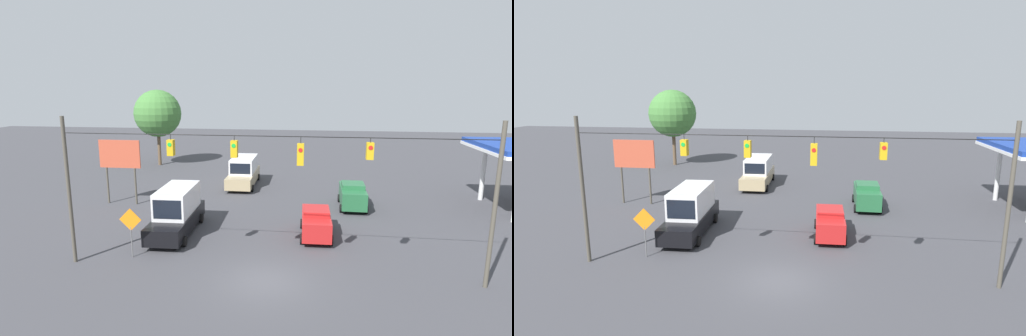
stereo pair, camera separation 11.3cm
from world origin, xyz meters
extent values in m
plane|color=#3D3D42|center=(0.00, 0.00, 0.00)|extent=(140.00, 140.00, 0.00)
cylinder|color=#4C473D|center=(-10.50, -0.85, 3.96)|extent=(0.20, 0.20, 7.92)
cylinder|color=#4C473D|center=(10.50, -0.85, 3.96)|extent=(0.20, 0.20, 7.92)
cylinder|color=black|center=(0.00, -0.85, 7.07)|extent=(21.00, 0.04, 0.04)
cube|color=gold|center=(-4.80, -0.85, 6.46)|extent=(0.32, 0.36, 0.79)
cylinder|color=black|center=(-4.80, -0.85, 6.96)|extent=(0.03, 0.03, 0.22)
cylinder|color=red|center=(-4.80, -0.66, 6.63)|extent=(0.20, 0.02, 0.20)
cube|color=gold|center=(-1.60, -0.85, 6.22)|extent=(0.32, 0.36, 1.04)
cylinder|color=black|center=(-1.60, -0.85, 6.90)|extent=(0.03, 0.03, 0.33)
cylinder|color=red|center=(-1.60, -0.66, 6.45)|extent=(0.20, 0.02, 0.20)
cube|color=gold|center=(1.60, -0.85, 6.42)|extent=(0.32, 0.36, 0.82)
cylinder|color=black|center=(1.60, -0.85, 6.95)|extent=(0.03, 0.03, 0.24)
cylinder|color=green|center=(1.60, -0.66, 6.60)|extent=(0.20, 0.02, 0.20)
cube|color=gold|center=(4.80, -0.85, 6.42)|extent=(0.32, 0.36, 0.79)
cylinder|color=black|center=(4.80, -0.85, 6.94)|extent=(0.03, 0.03, 0.26)
cylinder|color=green|center=(4.80, -0.66, 6.59)|extent=(0.20, 0.02, 0.20)
cube|color=tan|center=(4.25, -19.10, 0.82)|extent=(2.39, 7.05, 1.00)
cube|color=silver|center=(4.26, -19.45, 2.01)|extent=(2.19, 4.52, 1.39)
cube|color=black|center=(4.24, -17.19, 2.01)|extent=(1.88, 0.03, 0.97)
cylinder|color=black|center=(5.41, -16.81, 0.32)|extent=(0.22, 0.64, 0.64)
cylinder|color=black|center=(3.06, -16.82, 0.32)|extent=(0.22, 0.64, 0.64)
cylinder|color=black|center=(5.44, -21.38, 0.32)|extent=(0.22, 0.64, 0.64)
cylinder|color=black|center=(3.10, -21.40, 0.32)|extent=(0.22, 0.64, 0.64)
cube|color=black|center=(6.42, -5.79, 0.82)|extent=(2.40, 6.69, 1.00)
cube|color=silver|center=(6.43, -6.12, 2.15)|extent=(2.15, 4.30, 1.66)
cube|color=black|center=(6.36, -3.99, 2.15)|extent=(1.74, 0.08, 1.16)
cylinder|color=black|center=(7.43, -3.60, 0.32)|extent=(0.24, 0.65, 0.64)
cylinder|color=black|center=(5.25, -3.68, 0.32)|extent=(0.24, 0.65, 0.64)
cylinder|color=black|center=(7.58, -7.90, 0.32)|extent=(0.24, 0.65, 0.64)
cylinder|color=black|center=(5.40, -7.98, 0.32)|extent=(0.24, 0.65, 0.64)
cube|color=#236038|center=(-5.46, -13.09, 0.97)|extent=(1.91, 4.42, 1.30)
cube|color=#236038|center=(-5.46, -13.09, 1.80)|extent=(1.73, 1.96, 0.36)
cube|color=black|center=(-5.47, -14.07, 1.80)|extent=(1.48, 0.04, 0.25)
cylinder|color=black|center=(-6.40, -14.50, 0.32)|extent=(0.23, 0.64, 0.64)
cylinder|color=black|center=(-4.55, -14.53, 0.32)|extent=(0.23, 0.64, 0.64)
cylinder|color=black|center=(-6.36, -11.64, 0.32)|extent=(0.23, 0.64, 0.64)
cylinder|color=black|center=(-4.51, -11.67, 0.32)|extent=(0.23, 0.64, 0.64)
cube|color=red|center=(-2.55, -6.43, 0.91)|extent=(1.84, 4.31, 1.18)
cube|color=red|center=(-2.55, -6.43, 1.68)|extent=(1.65, 1.91, 0.36)
cube|color=black|center=(-2.53, -7.38, 1.68)|extent=(1.40, 0.05, 0.25)
cylinder|color=black|center=(-3.39, -7.83, 0.32)|extent=(0.23, 0.64, 0.64)
cylinder|color=black|center=(-1.64, -7.80, 0.32)|extent=(0.23, 0.64, 0.64)
cylinder|color=black|center=(-3.45, -5.06, 0.32)|extent=(0.23, 0.64, 0.64)
cylinder|color=black|center=(-1.70, -5.02, 0.32)|extent=(0.23, 0.64, 0.64)
cone|color=orange|center=(6.30, -3.83, 0.28)|extent=(0.43, 0.43, 0.55)
cone|color=orange|center=(6.34, -6.57, 0.28)|extent=(0.43, 0.43, 0.55)
cone|color=orange|center=(6.42, -8.86, 0.28)|extent=(0.43, 0.43, 0.55)
cylinder|color=silver|center=(-16.43, -16.81, 2.42)|extent=(0.36, 0.36, 4.85)
cylinder|color=#4C473D|center=(11.83, -11.68, 1.49)|extent=(0.16, 0.16, 2.99)
cylinder|color=#4C473D|center=(14.22, -11.68, 1.49)|extent=(0.16, 0.16, 2.99)
cube|color=#BF4C33|center=(13.02, -11.68, 4.11)|extent=(3.41, 0.12, 2.24)
cylinder|color=slate|center=(7.66, -1.82, 0.90)|extent=(0.06, 0.06, 1.80)
cube|color=orange|center=(7.66, -1.82, 2.21)|extent=(1.27, 0.04, 1.27)
cylinder|color=brown|center=(16.08, -27.89, 2.36)|extent=(0.40, 0.40, 4.71)
sphere|color=#427A38|center=(16.08, -27.89, 6.25)|extent=(5.59, 5.59, 5.59)
camera|label=1|loc=(-2.03, 17.97, 9.38)|focal=28.00mm
camera|label=2|loc=(-2.15, 17.96, 9.38)|focal=28.00mm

